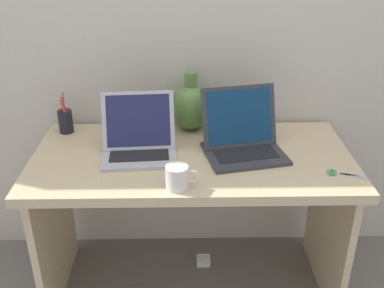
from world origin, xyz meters
The scene contains 10 objects.
ground_plane centered at (0.00, 0.00, 0.00)m, with size 6.00×6.00×0.00m, color slate.
back_wall centered at (0.00, 0.36, 1.20)m, with size 4.40×0.04×2.40m, color beige.
desk centered at (0.00, 0.00, 0.55)m, with size 1.33×0.65×0.71m.
laptop_left centered at (-0.22, 0.03, 0.77)m, with size 0.32×0.27×0.24m.
laptop_right centered at (0.21, 0.03, 0.78)m, with size 0.37×0.32×0.26m.
green_vase centered at (0.00, 0.26, 0.82)m, with size 0.18×0.18×0.27m.
coffee_mug centered at (-0.06, -0.26, 0.75)m, with size 0.12×0.08×0.09m.
pen_cup centered at (-0.57, 0.23, 0.77)m, with size 0.06×0.06×0.19m.
scissors centered at (0.57, -0.17, 0.71)m, with size 0.15×0.08×0.01m.
power_brick centered at (0.06, 0.14, 0.01)m, with size 0.07×0.07×0.03m, color white.
Camera 1 is at (-0.03, -1.65, 1.59)m, focal length 42.06 mm.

